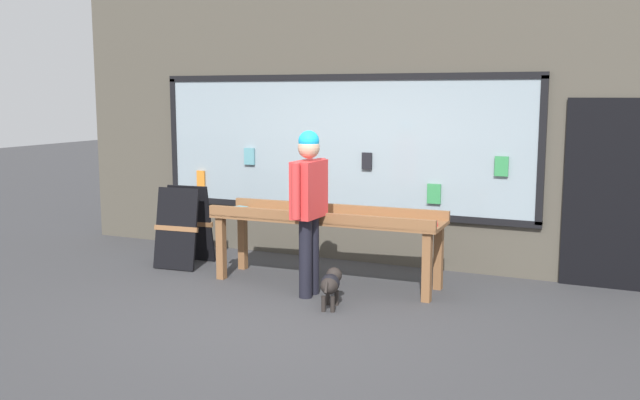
# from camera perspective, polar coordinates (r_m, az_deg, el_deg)

# --- Properties ---
(ground_plane) EXTENTS (40.00, 40.00, 0.00)m
(ground_plane) POSITION_cam_1_polar(r_m,az_deg,el_deg) (7.18, -3.19, -8.88)
(ground_plane) COLOR #38383A
(shopfront_facade) EXTENTS (8.58, 0.29, 3.54)m
(shopfront_facade) POSITION_cam_1_polar(r_m,az_deg,el_deg) (9.04, 3.91, 5.98)
(shopfront_facade) COLOR #4C473D
(shopfront_facade) RESTS_ON ground_plane
(display_table_main) EXTENTS (2.66, 0.78, 0.87)m
(display_table_main) POSITION_cam_1_polar(r_m,az_deg,el_deg) (8.00, 0.57, -1.85)
(display_table_main) COLOR brown
(display_table_main) RESTS_ON ground_plane
(person_browsing) EXTENTS (0.23, 0.69, 1.76)m
(person_browsing) POSITION_cam_1_polar(r_m,az_deg,el_deg) (7.48, -0.89, 0.08)
(person_browsing) COLOR black
(person_browsing) RESTS_ON ground_plane
(small_dog) EXTENTS (0.27, 0.57, 0.37)m
(small_dog) POSITION_cam_1_polar(r_m,az_deg,el_deg) (7.22, 0.87, -6.68)
(small_dog) COLOR black
(small_dog) RESTS_ON ground_plane
(sandwich_board_sign) EXTENTS (0.63, 0.65, 0.99)m
(sandwich_board_sign) POSITION_cam_1_polar(r_m,az_deg,el_deg) (9.08, -10.83, -2.05)
(sandwich_board_sign) COLOR black
(sandwich_board_sign) RESTS_ON ground_plane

